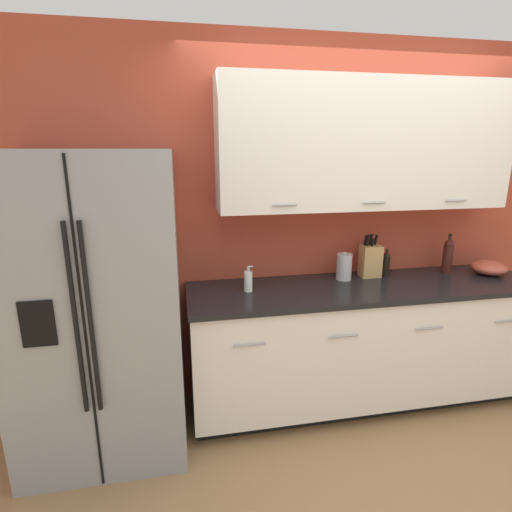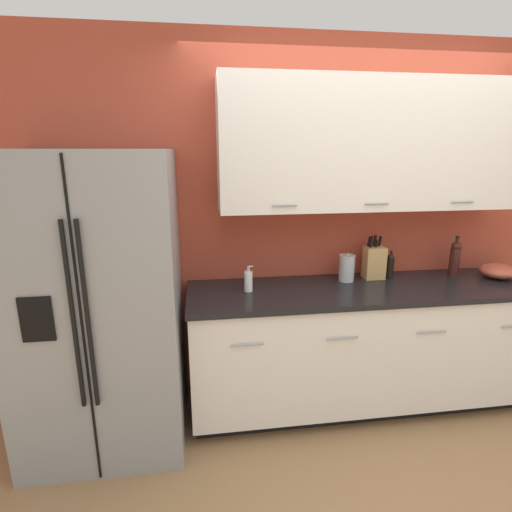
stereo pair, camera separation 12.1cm
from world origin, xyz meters
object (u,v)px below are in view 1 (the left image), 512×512
at_px(refrigerator, 100,307).
at_px(oil_bottle, 386,264).
at_px(soap_dispenser, 248,281).
at_px(steel_canister, 344,267).
at_px(wine_bottle, 448,255).
at_px(mixing_bowl, 489,268).
at_px(knife_block, 370,260).

distance_m(refrigerator, oil_bottle, 2.01).
height_order(soap_dispenser, steel_canister, steel_canister).
relative_size(refrigerator, oil_bottle, 8.91).
bearing_deg(wine_bottle, mixing_bowl, -19.05).
height_order(soap_dispenser, oil_bottle, oil_bottle).
relative_size(wine_bottle, steel_canister, 1.47).
distance_m(soap_dispenser, mixing_bowl, 1.86).
bearing_deg(wine_bottle, refrigerator, -174.56).
height_order(wine_bottle, oil_bottle, wine_bottle).
bearing_deg(oil_bottle, knife_block, 171.95).
bearing_deg(mixing_bowl, wine_bottle, 160.95).
relative_size(soap_dispenser, oil_bottle, 0.85).
bearing_deg(knife_block, wine_bottle, -2.30).
relative_size(oil_bottle, steel_canister, 1.00).
bearing_deg(steel_canister, soap_dispenser, -171.00).
bearing_deg(knife_block, mixing_bowl, -7.79).
distance_m(soap_dispenser, oil_bottle, 1.08).
xyz_separation_m(knife_block, steel_canister, (-0.22, -0.03, -0.03)).
distance_m(refrigerator, mixing_bowl, 2.79).
xyz_separation_m(knife_block, oil_bottle, (0.12, -0.02, -0.03)).
xyz_separation_m(refrigerator, oil_bottle, (1.99, 0.25, 0.09)).
height_order(refrigerator, steel_canister, refrigerator).
bearing_deg(soap_dispenser, oil_bottle, 6.87).
bearing_deg(steel_canister, mixing_bowl, -4.79).
relative_size(knife_block, wine_bottle, 1.07).
xyz_separation_m(soap_dispenser, steel_canister, (0.73, 0.12, 0.02)).
bearing_deg(oil_bottle, mixing_bowl, -7.75).
relative_size(refrigerator, soap_dispenser, 10.47).
bearing_deg(mixing_bowl, refrigerator, -177.17).
bearing_deg(refrigerator, steel_canister, 8.01).
height_order(knife_block, steel_canister, knife_block).
bearing_deg(knife_block, oil_bottle, -8.05).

